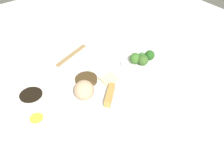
% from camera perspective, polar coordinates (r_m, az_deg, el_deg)
% --- Properties ---
extents(tabletop, '(2.20, 2.20, 0.02)m').
position_cam_1_polar(tabletop, '(1.10, -3.11, -3.59)').
color(tabletop, white).
rests_on(tabletop, ground).
extents(main_plate, '(0.27, 0.27, 0.02)m').
position_cam_1_polar(main_plate, '(1.08, -3.17, -3.49)').
color(main_plate, white).
rests_on(main_plate, tabletop).
extents(rice_scoop, '(0.08, 0.08, 0.08)m').
position_cam_1_polar(rice_scoop, '(1.01, -6.22, -3.47)').
color(rice_scoop, tan).
rests_on(rice_scoop, main_plate).
extents(spring_roll, '(0.10, 0.10, 0.03)m').
position_cam_1_polar(spring_roll, '(1.02, -0.46, -4.51)').
color(spring_roll, '#C69348').
rests_on(spring_roll, main_plate).
extents(crab_rangoon_wonton, '(0.07, 0.07, 0.01)m').
position_cam_1_polar(crab_rangoon_wonton, '(1.10, -0.50, -1.14)').
color(crab_rangoon_wonton, beige).
rests_on(crab_rangoon_wonton, main_plate).
extents(stir_fry_heap, '(0.09, 0.09, 0.02)m').
position_cam_1_polar(stir_fry_heap, '(1.11, -5.74, -1.11)').
color(stir_fry_heap, '#49361C').
rests_on(stir_fry_heap, main_plate).
extents(broccoli_plate, '(0.20, 0.20, 0.01)m').
position_cam_1_polar(broccoli_plate, '(1.24, 6.44, 2.90)').
color(broccoli_plate, white).
rests_on(broccoli_plate, tabletop).
extents(broccoli_floret_0, '(0.04, 0.04, 0.04)m').
position_cam_1_polar(broccoli_floret_0, '(1.23, 6.66, 4.04)').
color(broccoli_floret_0, '#36732F').
rests_on(broccoli_floret_0, broccoli_plate).
extents(broccoli_floret_1, '(0.05, 0.05, 0.05)m').
position_cam_1_polar(broccoli_floret_1, '(1.20, 5.16, 3.62)').
color(broccoli_floret_1, '#3C6F28').
rests_on(broccoli_floret_1, broccoli_plate).
extents(broccoli_floret_2, '(0.05, 0.05, 0.05)m').
position_cam_1_polar(broccoli_floret_2, '(1.19, 6.99, 3.16)').
color(broccoli_floret_2, '#3B6227').
rests_on(broccoli_floret_2, broccoli_plate).
extents(broccoli_floret_3, '(0.05, 0.05, 0.05)m').
position_cam_1_polar(broccoli_floret_3, '(1.23, 8.39, 4.30)').
color(broccoli_floret_3, '#23591B').
rests_on(broccoli_floret_3, broccoli_plate).
extents(soy_sauce_bowl, '(0.11, 0.11, 0.03)m').
position_cam_1_polar(soy_sauce_bowl, '(1.08, -17.41, -4.95)').
color(soy_sauce_bowl, white).
rests_on(soy_sauce_bowl, tabletop).
extents(soy_sauce_bowl_liquid, '(0.09, 0.09, 0.00)m').
position_cam_1_polar(soy_sauce_bowl_liquid, '(1.07, -17.58, -4.29)').
color(soy_sauce_bowl_liquid, black).
rests_on(soy_sauce_bowl_liquid, soy_sauce_bowl).
extents(sauce_ramekin_hot_mustard, '(0.06, 0.06, 0.03)m').
position_cam_1_polar(sauce_ramekin_hot_mustard, '(0.99, -16.30, -9.81)').
color(sauce_ramekin_hot_mustard, white).
rests_on(sauce_ramekin_hot_mustard, tabletop).
extents(sauce_ramekin_hot_mustard_liquid, '(0.05, 0.05, 0.00)m').
position_cam_1_polar(sauce_ramekin_hot_mustard_liquid, '(0.98, -16.45, -9.25)').
color(sauce_ramekin_hot_mustard_liquid, yellow).
rests_on(sauce_ramekin_hot_mustard_liquid, sauce_ramekin_hot_mustard).
extents(chopsticks_pair, '(0.09, 0.20, 0.01)m').
position_cam_1_polar(chopsticks_pair, '(1.29, -9.04, 4.25)').
color(chopsticks_pair, '#9E7F50').
rests_on(chopsticks_pair, tabletop).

